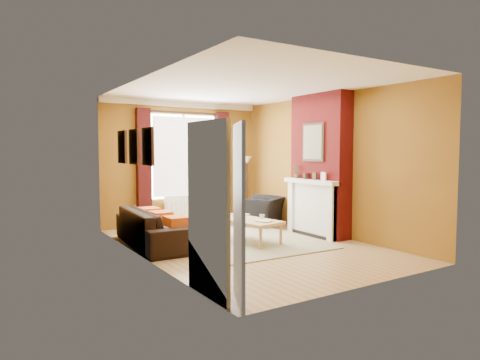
# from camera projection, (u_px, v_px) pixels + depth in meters

# --- Properties ---
(ground) EXTENTS (5.50, 5.50, 0.00)m
(ground) POSITION_uv_depth(u_px,v_px,m) (247.00, 245.00, 7.67)
(ground) COLOR olive
(ground) RESTS_ON ground
(room_walls) EXTENTS (3.82, 5.54, 2.83)m
(room_walls) POSITION_uv_depth(u_px,v_px,m) (267.00, 167.00, 8.15)
(room_walls) COLOR brown
(room_walls) RESTS_ON ground
(striped_rug) EXTENTS (2.48, 3.36, 0.02)m
(striped_rug) POSITION_uv_depth(u_px,v_px,m) (237.00, 238.00, 8.19)
(striped_rug) COLOR #356194
(striped_rug) RESTS_ON ground
(sofa) EXTENTS (0.99, 2.26, 0.65)m
(sofa) POSITION_uv_depth(u_px,v_px,m) (155.00, 227.00, 7.60)
(sofa) COLOR black
(sofa) RESTS_ON ground
(armchair) EXTENTS (1.29, 1.24, 0.64)m
(armchair) POSITION_uv_depth(u_px,v_px,m) (262.00, 211.00, 9.66)
(armchair) COLOR black
(armchair) RESTS_ON ground
(coffee_table) EXTENTS (0.88, 1.39, 0.43)m
(coffee_table) POSITION_uv_depth(u_px,v_px,m) (248.00, 222.00, 7.83)
(coffee_table) COLOR tan
(coffee_table) RESTS_ON ground
(wicker_stool) EXTENTS (0.40, 0.40, 0.47)m
(wicker_stool) POSITION_uv_depth(u_px,v_px,m) (221.00, 215.00, 9.65)
(wicker_stool) COLOR olive
(wicker_stool) RESTS_ON ground
(floor_lamp) EXTENTS (0.23, 0.23, 1.54)m
(floor_lamp) POSITION_uv_depth(u_px,v_px,m) (247.00, 170.00, 10.43)
(floor_lamp) COLOR black
(floor_lamp) RESTS_ON ground
(book_a) EXTENTS (0.28, 0.31, 0.02)m
(book_a) POSITION_uv_depth(u_px,v_px,m) (261.00, 222.00, 7.47)
(book_a) COLOR #999999
(book_a) RESTS_ON coffee_table
(book_b) EXTENTS (0.31, 0.37, 0.02)m
(book_b) POSITION_uv_depth(u_px,v_px,m) (236.00, 215.00, 8.25)
(book_b) COLOR #999999
(book_b) RESTS_ON coffee_table
(mug) EXTENTS (0.14, 0.14, 0.09)m
(mug) POSITION_uv_depth(u_px,v_px,m) (262.00, 217.00, 7.78)
(mug) COLOR #999999
(mug) RESTS_ON coffee_table
(tv_remote) EXTENTS (0.06, 0.17, 0.02)m
(tv_remote) POSITION_uv_depth(u_px,v_px,m) (238.00, 217.00, 7.94)
(tv_remote) COLOR #27272A
(tv_remote) RESTS_ON coffee_table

